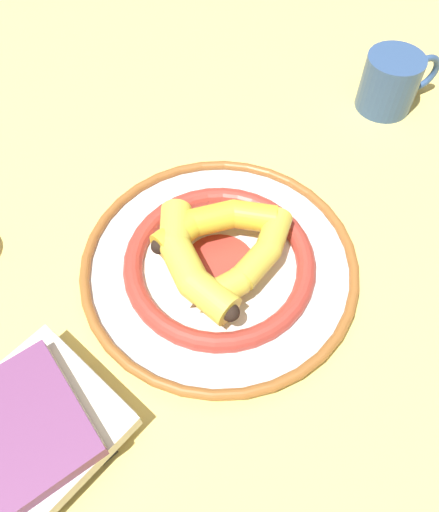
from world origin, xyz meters
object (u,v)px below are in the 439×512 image
banana_b (188,259)px  book_stack (11,444)px  coffee_mug (391,82)px  banana_c (250,264)px  decorative_bowl (220,265)px  banana_a (217,222)px

banana_b → book_stack: (0.20, 0.18, -0.02)m
banana_b → coffee_mug: (-0.36, -0.30, -0.01)m
banana_c → banana_b: bearing=124.3°
book_stack → decorative_bowl: bearing=6.6°
banana_c → banana_a: bearing=70.3°
banana_a → banana_c: banana_a is taller
banana_b → banana_c: 0.07m
banana_c → coffee_mug: size_ratio=1.08×
book_stack → coffee_mug: 0.74m
book_stack → coffee_mug: bearing=8.6°
banana_c → decorative_bowl: bearing=98.2°
banana_a → banana_c: size_ratio=1.21×
banana_a → banana_b: (0.04, 0.05, 0.00)m
banana_a → banana_c: (-0.03, 0.07, -0.00)m
coffee_mug → decorative_bowl: bearing=-152.9°
coffee_mug → banana_c: bearing=-147.3°
decorative_bowl → book_stack: size_ratio=1.36×
banana_b → banana_c: banana_b is taller
decorative_bowl → book_stack: 0.31m
banana_b → book_stack: bearing=-64.3°
banana_a → coffee_mug: bearing=-150.4°
banana_a → book_stack: 0.34m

